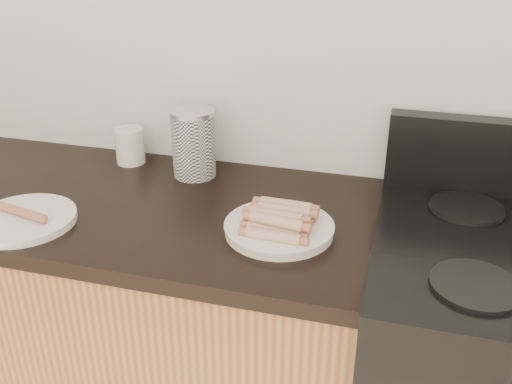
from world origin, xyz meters
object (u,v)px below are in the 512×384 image
(mug, at_px, (130,146))
(main_plate, at_px, (279,229))
(canister, at_px, (194,143))
(side_plate, at_px, (23,220))

(mug, bearing_deg, main_plate, -28.98)
(main_plate, height_order, canister, canister)
(canister, bearing_deg, side_plate, -128.35)
(mug, bearing_deg, canister, -9.01)
(side_plate, height_order, canister, canister)
(canister, height_order, mug, canister)
(mug, bearing_deg, side_plate, -101.00)
(main_plate, bearing_deg, mug, 151.02)
(canister, relative_size, mug, 1.82)
(side_plate, distance_m, canister, 0.49)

